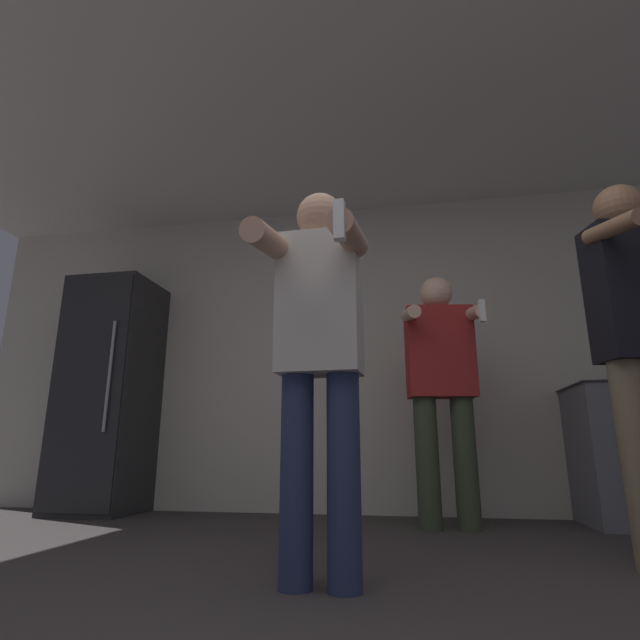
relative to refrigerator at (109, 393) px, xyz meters
The scene contains 6 objects.
wall_back 2.17m from the refrigerator, ahead, with size 7.00×0.06×2.55m.
ceiling_slab 2.90m from the refrigerator, 27.99° to the right, with size 7.00×3.38×0.05m.
refrigerator is the anchor object (origin of this frame).
person_woman_foreground 2.80m from the refrigerator, 41.41° to the right, with size 0.42×0.52×1.53m.
person_man_side 3.71m from the refrigerator, 20.79° to the right, with size 0.48×0.52×1.72m.
person_spectator_back 2.67m from the refrigerator, ahead, with size 0.54×0.49×1.64m.
Camera 1 is at (0.33, -1.17, 0.47)m, focal length 28.00 mm.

